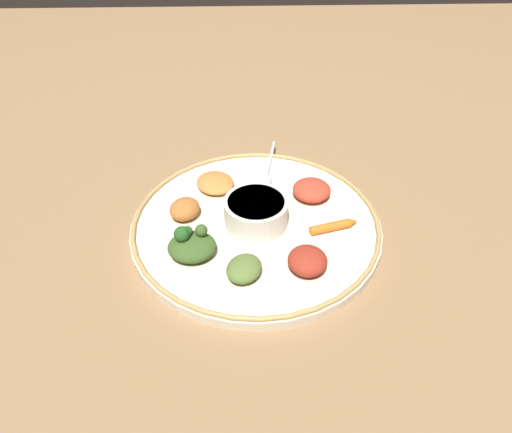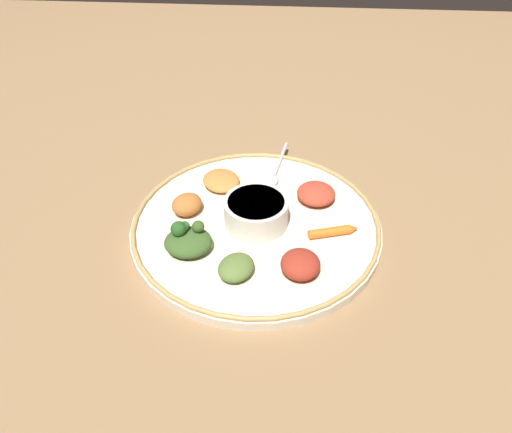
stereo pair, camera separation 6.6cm
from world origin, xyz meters
name	(u,v)px [view 1 (the left image)]	position (x,y,z in m)	size (l,w,h in m)	color
ground_plane	(256,231)	(0.00, 0.00, 0.00)	(2.40, 2.40, 0.00)	olive
platter	(256,227)	(0.00, 0.00, 0.01)	(0.43, 0.43, 0.02)	beige
platter_rim	(256,222)	(0.00, 0.00, 0.02)	(0.42, 0.42, 0.01)	tan
center_bowl	(256,212)	(0.00, 0.00, 0.04)	(0.11, 0.11, 0.05)	silver
spoon	(268,170)	(-0.15, 0.03, 0.02)	(0.15, 0.04, 0.01)	silver
greens_pile	(191,244)	(0.07, -0.10, 0.04)	(0.07, 0.08, 0.05)	#385623
carrot_near_spoon	(334,226)	(0.02, 0.13, 0.03)	(0.04, 0.09, 0.02)	orange
mound_chickpea	(185,209)	(-0.02, -0.12, 0.03)	(0.06, 0.05, 0.03)	#B2662D
mound_squash	(215,183)	(-0.10, -0.07, 0.03)	(0.07, 0.07, 0.02)	#C67A38
mound_beet	(307,261)	(0.11, 0.08, 0.03)	(0.06, 0.06, 0.03)	maroon
mound_berbere_red	(312,190)	(-0.07, 0.10, 0.03)	(0.07, 0.07, 0.03)	#B73D28
mound_collards	(244,269)	(0.12, -0.02, 0.03)	(0.06, 0.05, 0.03)	#567033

